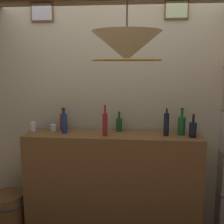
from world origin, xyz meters
name	(u,v)px	position (x,y,z in m)	size (l,w,h in m)	color
panelled_rear_partition	(115,99)	(0.00, 1.10, 1.48)	(3.63, 0.15, 2.82)	#BCAD8E
bar_shelf_unit	(112,184)	(0.00, 0.82, 0.57)	(1.88, 0.40, 1.14)	brown
liquor_bottle_bourbon	(182,125)	(0.73, 0.86, 1.24)	(0.08, 0.08, 0.29)	#195626
liquor_bottle_tequila	(63,121)	(-0.58, 0.97, 1.23)	(0.07, 0.07, 0.26)	maroon
liquor_bottle_brandy	(166,124)	(0.56, 0.82, 1.26)	(0.06, 0.06, 0.30)	black
liquor_bottle_rum	(193,129)	(0.83, 0.78, 1.22)	(0.08, 0.08, 0.24)	black
liquor_bottle_amaro	(119,124)	(0.06, 0.96, 1.22)	(0.07, 0.07, 0.24)	#194F20
liquor_bottle_vodka	(64,123)	(-0.52, 0.82, 1.25)	(0.06, 0.06, 0.28)	navy
liquor_bottle_whiskey	(105,124)	(-0.07, 0.74, 1.26)	(0.05, 0.05, 0.33)	maroon
glass_tumbler_rocks	(33,127)	(-0.90, 0.87, 1.19)	(0.06, 0.06, 0.11)	silver
glass_tumbler_highball	(53,128)	(-0.68, 0.90, 1.17)	(0.06, 0.06, 0.07)	silver
pendant_lamp	(127,47)	(0.18, 0.13, 2.01)	(0.55, 0.55, 0.65)	beige
wooden_barrel	(8,213)	(-1.17, 0.71, 0.22)	(0.40, 0.40, 0.45)	brown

